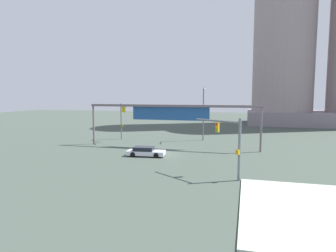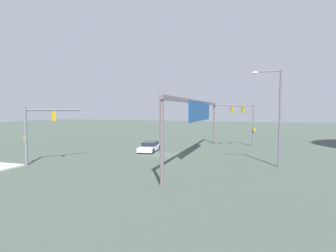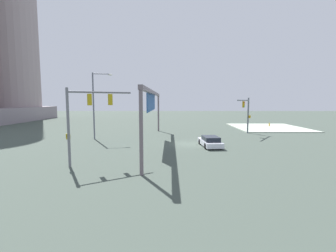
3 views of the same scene
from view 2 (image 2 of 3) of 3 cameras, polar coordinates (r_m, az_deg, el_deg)
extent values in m
plane|color=#3F4A41|center=(32.53, -1.03, -6.02)|extent=(190.59, 190.59, 0.00)
cylinder|color=slate|center=(29.12, -28.06, -1.84)|extent=(0.25, 0.25, 5.76)
cylinder|color=slate|center=(29.60, -23.11, 3.14)|extent=(4.53, 3.11, 0.19)
cube|color=#C09216|center=(29.58, -23.21, 1.94)|extent=(0.41, 0.39, 0.95)
cylinder|color=red|center=(29.73, -23.31, 2.51)|extent=(0.20, 0.16, 0.20)
cylinder|color=orange|center=(29.74, -23.29, 1.94)|extent=(0.20, 0.16, 0.20)
cylinder|color=green|center=(29.75, -23.28, 1.36)|extent=(0.20, 0.16, 0.20)
cube|color=#C09216|center=(29.39, -28.14, -2.17)|extent=(0.38, 0.37, 0.44)
cylinder|color=slate|center=(41.06, 17.73, 0.24)|extent=(0.21, 0.21, 6.34)
cylinder|color=slate|center=(39.62, 14.54, 4.29)|extent=(3.06, 4.58, 0.16)
cube|color=#AF9516|center=(40.09, 15.71, 3.39)|extent=(0.39, 0.41, 0.95)
cylinder|color=red|center=(39.96, 15.84, 3.81)|extent=(0.16, 0.20, 0.20)
cylinder|color=orange|center=(39.96, 15.83, 3.38)|extent=(0.16, 0.20, 0.20)
cylinder|color=green|center=(39.96, 15.82, 2.95)|extent=(0.16, 0.20, 0.20)
cube|color=#AF9516|center=(39.22, 13.51, 3.43)|extent=(0.39, 0.41, 0.95)
cylinder|color=red|center=(39.09, 13.63, 3.86)|extent=(0.16, 0.20, 0.20)
cylinder|color=orange|center=(39.08, 13.62, 3.42)|extent=(0.16, 0.20, 0.20)
cylinder|color=green|center=(39.08, 13.61, 2.98)|extent=(0.16, 0.20, 0.20)
cube|color=#AF9516|center=(40.90, 17.90, -0.79)|extent=(0.36, 0.38, 0.44)
cylinder|color=slate|center=(26.86, 22.76, 1.41)|extent=(0.20, 0.20, 9.05)
cylinder|color=slate|center=(26.78, 20.55, 10.84)|extent=(0.58, 2.30, 0.12)
ellipsoid|color=silver|center=(26.52, 18.08, 10.75)|extent=(0.41, 0.65, 0.20)
cylinder|color=#655960|center=(43.59, 9.81, 0.36)|extent=(0.28, 0.28, 6.07)
cylinder|color=#655960|center=(18.78, -1.34, -3.66)|extent=(0.28, 0.28, 6.07)
cube|color=#655960|center=(30.97, 6.51, 5.07)|extent=(25.91, 0.35, 0.35)
cube|color=#204C8B|center=(31.11, 6.96, 3.14)|extent=(11.70, 0.08, 2.19)
cube|color=silver|center=(34.78, -3.93, -4.69)|extent=(5.03, 2.33, 0.55)
cube|color=black|center=(34.99, -3.79, -3.77)|extent=(2.68, 1.89, 0.50)
cylinder|color=black|center=(33.12, -3.20, -5.30)|extent=(0.66, 0.28, 0.64)
cylinder|color=black|center=(33.64, -6.11, -5.17)|extent=(0.66, 0.28, 0.64)
cylinder|color=black|center=(36.00, -1.89, -4.59)|extent=(0.66, 0.28, 0.64)
cylinder|color=black|center=(36.48, -4.58, -4.49)|extent=(0.66, 0.28, 0.64)
camera|label=1|loc=(51.96, -50.06, 4.98)|focal=31.42mm
camera|label=3|loc=(60.81, 10.23, 3.39)|focal=26.31mm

